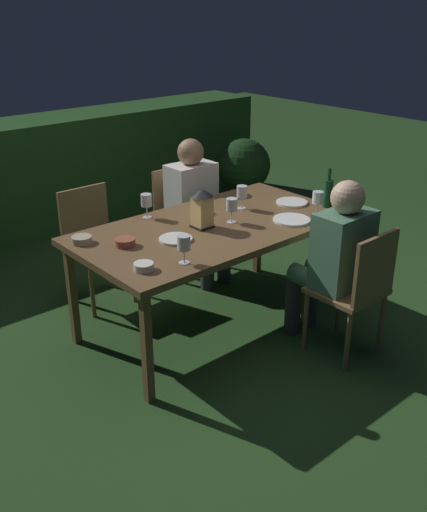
% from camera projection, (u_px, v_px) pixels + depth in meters
% --- Properties ---
extents(ground_plane, '(16.00, 16.00, 0.00)m').
position_uv_depth(ground_plane, '(213.00, 323.00, 4.23)').
color(ground_plane, '#26471E').
extents(dining_table, '(1.87, 0.99, 0.76)m').
position_uv_depth(dining_table, '(213.00, 232.00, 3.95)').
color(dining_table, brown).
rests_on(dining_table, ground).
extents(chair_side_left_b, '(0.42, 0.40, 0.87)m').
position_uv_depth(chair_side_left_b, '(357.00, 287.00, 3.68)').
color(chair_side_left_b, brown).
rests_on(chair_side_left_b, ground).
extents(person_in_green, '(0.38, 0.47, 1.15)m').
position_uv_depth(person_in_green, '(334.00, 256.00, 3.75)').
color(person_in_green, '#4C7A5B').
rests_on(person_in_green, ground).
extents(chair_side_right_b, '(0.42, 0.40, 0.87)m').
position_uv_depth(chair_side_right_b, '(182.00, 215.00, 4.90)').
color(chair_side_right_b, brown).
rests_on(chair_side_right_b, ground).
extents(person_in_cream, '(0.38, 0.47, 1.15)m').
position_uv_depth(person_in_cream, '(196.00, 204.00, 4.70)').
color(person_in_cream, white).
rests_on(person_in_cream, ground).
extents(chair_side_right_a, '(0.42, 0.40, 0.87)m').
position_uv_depth(chair_side_right_a, '(94.00, 240.00, 4.39)').
color(chair_side_right_a, brown).
rests_on(chair_side_right_a, ground).
extents(lantern_centerpiece, '(0.15, 0.15, 0.27)m').
position_uv_depth(lantern_centerpiece, '(202.00, 206.00, 3.83)').
color(lantern_centerpiece, black).
rests_on(lantern_centerpiece, dining_table).
extents(green_bottle_on_table, '(0.07, 0.07, 0.29)m').
position_uv_depth(green_bottle_on_table, '(328.00, 192.00, 4.23)').
color(green_bottle_on_table, '#144723').
rests_on(green_bottle_on_table, dining_table).
extents(wine_glass_a, '(0.08, 0.08, 0.17)m').
position_uv_depth(wine_glass_a, '(242.00, 193.00, 4.19)').
color(wine_glass_a, silver).
rests_on(wine_glass_a, dining_table).
extents(wine_glass_b, '(0.08, 0.08, 0.17)m').
position_uv_depth(wine_glass_b, '(184.00, 244.00, 3.32)').
color(wine_glass_b, silver).
rests_on(wine_glass_b, dining_table).
extents(wine_glass_c, '(0.08, 0.08, 0.17)m').
position_uv_depth(wine_glass_c, '(232.00, 206.00, 3.93)').
color(wine_glass_c, silver).
rests_on(wine_glass_c, dining_table).
extents(wine_glass_d, '(0.08, 0.08, 0.17)m').
position_uv_depth(wine_glass_d, '(318.00, 199.00, 4.07)').
color(wine_glass_d, silver).
rests_on(wine_glass_d, dining_table).
extents(wine_glass_e, '(0.08, 0.08, 0.17)m').
position_uv_depth(wine_glass_e, '(146.00, 201.00, 4.01)').
color(wine_glass_e, silver).
rests_on(wine_glass_e, dining_table).
extents(plate_a, '(0.23, 0.23, 0.01)m').
position_uv_depth(plate_a, '(292.00, 202.00, 4.34)').
color(plate_a, white).
rests_on(plate_a, dining_table).
extents(plate_b, '(0.21, 0.21, 0.01)m').
position_uv_depth(plate_b, '(176.00, 239.00, 3.68)').
color(plate_b, white).
rests_on(plate_b, dining_table).
extents(plate_c, '(0.25, 0.25, 0.01)m').
position_uv_depth(plate_c, '(292.00, 220.00, 4.00)').
color(plate_c, white).
rests_on(plate_c, dining_table).
extents(bowl_olives, '(0.11, 0.11, 0.04)m').
position_uv_depth(bowl_olives, '(144.00, 266.00, 3.27)').
color(bowl_olives, silver).
rests_on(bowl_olives, dining_table).
extents(bowl_bread, '(0.13, 0.13, 0.04)m').
position_uv_depth(bowl_bread, '(82.00, 239.00, 3.63)').
color(bowl_bread, '#BCAD8E').
rests_on(bowl_bread, dining_table).
extents(bowl_salad, '(0.12, 0.12, 0.06)m').
position_uv_depth(bowl_salad, '(200.00, 209.00, 4.14)').
color(bowl_salad, '#BCAD8E').
rests_on(bowl_salad, dining_table).
extents(bowl_dip, '(0.13, 0.13, 0.05)m').
position_uv_depth(bowl_dip, '(125.00, 242.00, 3.59)').
color(bowl_dip, '#9E5138').
rests_on(bowl_dip, dining_table).
extents(hedge_backdrop, '(5.10, 0.64, 1.09)m').
position_uv_depth(hedge_backdrop, '(42.00, 175.00, 5.79)').
color(hedge_backdrop, '#234C1E').
rests_on(hedge_backdrop, ground).
extents(potted_plant_by_hedge, '(0.58, 0.58, 0.77)m').
position_uv_depth(potted_plant_by_hedge, '(244.00, 169.00, 6.40)').
color(potted_plant_by_hedge, brown).
rests_on(potted_plant_by_hedge, ground).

